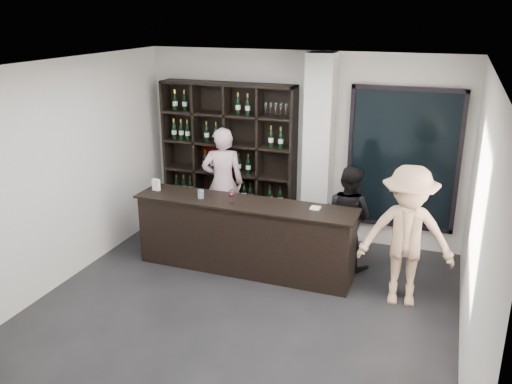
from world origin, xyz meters
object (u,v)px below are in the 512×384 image
at_px(wine_shelf, 228,158).
at_px(taster_pink, 223,183).
at_px(customer, 407,237).
at_px(taster_black, 348,217).
at_px(tasting_counter, 244,236).

distance_m(wine_shelf, taster_pink, 0.48).
bearing_deg(customer, taster_black, 131.05).
bearing_deg(customer, wine_shelf, 147.13).
relative_size(taster_pink, customer, 1.00).
bearing_deg(customer, taster_pink, 152.55).
relative_size(tasting_counter, taster_pink, 1.73).
bearing_deg(taster_black, customer, 159.86).
relative_size(taster_pink, taster_black, 1.21).
relative_size(tasting_counter, customer, 1.74).
height_order(wine_shelf, tasting_counter, wine_shelf).
xyz_separation_m(tasting_counter, taster_black, (1.30, 0.65, 0.23)).
bearing_deg(wine_shelf, taster_pink, -82.03).
height_order(wine_shelf, customer, wine_shelf).
distance_m(wine_shelf, taster_black, 2.27).
bearing_deg(taster_pink, tasting_counter, 104.79).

